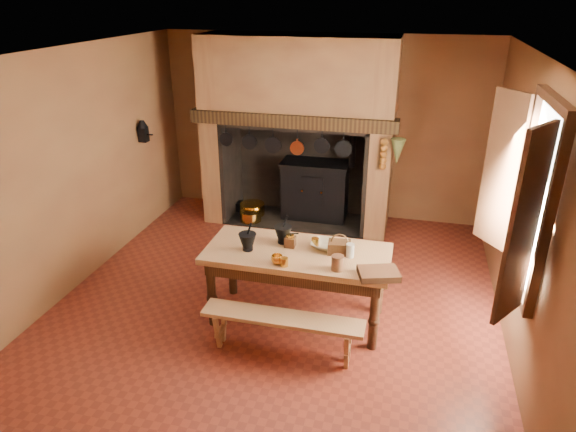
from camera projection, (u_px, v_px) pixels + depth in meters
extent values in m
plane|color=maroon|center=(278.00, 299.00, 6.08)|extent=(5.50, 5.50, 0.00)
plane|color=silver|center=(276.00, 53.00, 4.94)|extent=(5.50, 5.50, 0.00)
cube|color=olive|center=(323.00, 128.00, 7.95)|extent=(5.00, 0.02, 2.80)
cube|color=olive|center=(73.00, 171.00, 6.06)|extent=(0.02, 5.50, 2.80)
cube|color=olive|center=(527.00, 211.00, 4.96)|extent=(0.02, 5.50, 2.80)
cube|color=olive|center=(158.00, 349.00, 3.07)|extent=(5.00, 0.02, 2.80)
cube|color=olive|center=(219.00, 129.00, 7.89)|extent=(0.30, 0.90, 2.80)
cube|color=olive|center=(383.00, 139.00, 7.34)|extent=(0.30, 0.90, 2.80)
cube|color=olive|center=(298.00, 79.00, 7.29)|extent=(2.20, 0.90, 1.20)
cube|color=black|center=(292.00, 121.00, 7.14)|extent=(2.95, 0.22, 0.18)
cube|color=black|center=(304.00, 164.00, 8.23)|extent=(2.20, 0.06, 1.60)
cube|color=black|center=(297.00, 219.00, 8.18)|extent=(2.20, 0.90, 0.02)
cube|color=black|center=(315.00, 191.00, 8.08)|extent=(1.00, 0.50, 0.90)
cube|color=black|center=(316.00, 163.00, 7.87)|extent=(1.04, 0.54, 0.04)
cube|color=black|center=(312.00, 191.00, 7.81)|extent=(0.35, 0.02, 0.45)
cylinder|color=black|center=(353.00, 144.00, 7.63)|extent=(0.10, 0.10, 0.70)
cylinder|color=gold|center=(302.00, 191.00, 7.82)|extent=(0.03, 0.03, 0.03)
cylinder|color=gold|center=(321.00, 192.00, 7.75)|extent=(0.03, 0.03, 0.03)
cylinder|color=gold|center=(252.00, 209.00, 8.31)|extent=(0.40, 0.40, 0.20)
cylinder|color=gold|center=(251.00, 216.00, 8.08)|extent=(0.34, 0.34, 0.18)
cube|color=black|center=(243.00, 207.00, 8.45)|extent=(0.18, 0.18, 0.16)
cone|color=#4E5829|center=(397.00, 152.00, 6.84)|extent=(0.20, 0.20, 0.35)
cube|color=white|center=(539.00, 197.00, 4.48)|extent=(0.02, 1.00, 1.60)
cube|color=#3B2212|center=(555.00, 101.00, 4.15)|extent=(0.08, 1.16, 0.08)
cube|color=#3B2212|center=(518.00, 280.00, 4.83)|extent=(0.08, 1.16, 0.08)
cube|color=#3B2212|center=(523.00, 227.00, 3.93)|extent=(0.29, 0.39, 1.60)
cube|color=#3B2212|center=(501.00, 171.00, 5.14)|extent=(0.29, 0.39, 1.60)
cube|color=black|center=(143.00, 134.00, 7.40)|extent=(0.12, 0.12, 0.22)
cone|color=black|center=(142.00, 124.00, 7.34)|extent=(0.16, 0.16, 0.10)
cylinder|color=black|center=(149.00, 135.00, 7.38)|extent=(0.12, 0.02, 0.02)
cube|color=tan|center=(297.00, 254.00, 5.41)|extent=(1.95, 0.86, 0.06)
cube|color=#3B2212|center=(297.00, 263.00, 5.46)|extent=(1.82, 0.74, 0.15)
cylinder|color=#3B2212|center=(212.00, 293.00, 5.49)|extent=(0.10, 0.10, 0.78)
cylinder|color=#3B2212|center=(374.00, 316.00, 5.11)|extent=(0.10, 0.10, 0.78)
cylinder|color=#3B2212|center=(232.00, 264.00, 6.06)|extent=(0.10, 0.10, 0.78)
cylinder|color=#3B2212|center=(380.00, 283.00, 5.68)|extent=(0.10, 0.10, 0.78)
cube|color=tan|center=(282.00, 318.00, 5.00)|extent=(1.61, 0.28, 0.04)
cube|color=tan|center=(311.00, 253.00, 6.25)|extent=(1.56, 0.27, 0.04)
cylinder|color=black|center=(283.00, 241.00, 5.57)|extent=(0.11, 0.11, 0.03)
cone|color=black|center=(283.00, 233.00, 5.53)|extent=(0.19, 0.19, 0.16)
cylinder|color=black|center=(285.00, 222.00, 5.47)|extent=(0.08, 0.03, 0.16)
cylinder|color=black|center=(248.00, 248.00, 5.41)|extent=(0.11, 0.11, 0.03)
cone|color=black|center=(248.00, 241.00, 5.38)|extent=(0.19, 0.19, 0.16)
cylinder|color=black|center=(249.00, 229.00, 5.32)|extent=(0.08, 0.05, 0.15)
cube|color=#3B2212|center=(290.00, 242.00, 5.47)|extent=(0.11, 0.11, 0.11)
cylinder|color=gold|center=(290.00, 236.00, 5.45)|extent=(0.08, 0.08, 0.03)
cylinder|color=black|center=(294.00, 234.00, 5.42)|extent=(0.09, 0.02, 0.03)
cylinder|color=gold|center=(284.00, 262.00, 5.09)|extent=(0.10, 0.10, 0.09)
cylinder|color=gold|center=(315.00, 242.00, 5.48)|extent=(0.11, 0.11, 0.09)
imported|color=beige|center=(325.00, 245.00, 5.45)|extent=(0.34, 0.34, 0.07)
cylinder|color=#563420|center=(337.00, 263.00, 5.01)|extent=(0.15, 0.15, 0.15)
cylinder|color=beige|center=(350.00, 251.00, 5.25)|extent=(0.11, 0.11, 0.15)
cube|color=#492715|center=(339.00, 247.00, 5.33)|extent=(0.25, 0.19, 0.13)
torus|color=#492715|center=(339.00, 242.00, 5.31)|extent=(0.19, 0.04, 0.19)
cube|color=#3B2212|center=(379.00, 274.00, 4.91)|extent=(0.44, 0.37, 0.07)
imported|color=gold|center=(277.00, 259.00, 5.14)|extent=(0.12, 0.12, 0.09)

